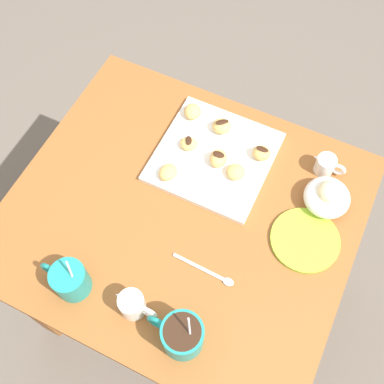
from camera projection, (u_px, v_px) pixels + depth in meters
name	position (u px, v px, depth m)	size (l,w,h in m)	color
ground_plane	(185.00, 289.00, 1.85)	(8.00, 8.00, 0.00)	#665B51
dining_table	(183.00, 234.00, 1.34)	(0.88, 0.78, 0.72)	#935628
pastry_plate_square	(214.00, 157.00, 1.29)	(0.30, 0.30, 0.02)	white
coffee_mug_teal_left	(182.00, 335.00, 1.02)	(0.14, 0.09, 0.15)	teal
coffee_mug_teal_right	(69.00, 279.00, 1.09)	(0.12, 0.08, 0.14)	teal
cream_pitcher_white	(133.00, 305.00, 1.07)	(0.10, 0.06, 0.07)	white
ice_cream_bowl	(327.00, 196.00, 1.20)	(0.12, 0.12, 0.09)	white
chocolate_sauce_pitcher	(326.00, 164.00, 1.25)	(0.09, 0.05, 0.06)	white
saucer_lime_left	(305.00, 240.00, 1.18)	(0.17, 0.17, 0.01)	#9EC633
loose_spoon_near_saucer	(210.00, 273.00, 1.14)	(0.16, 0.02, 0.01)	silver
beignet_0	(236.00, 172.00, 1.24)	(0.05, 0.05, 0.03)	#E5B260
beignet_1	(222.00, 126.00, 1.30)	(0.05, 0.05, 0.04)	#E5B260
chocolate_drizzle_1	(222.00, 122.00, 1.28)	(0.04, 0.02, 0.01)	#381E11
beignet_2	(168.00, 172.00, 1.24)	(0.05, 0.05, 0.03)	#E5B260
beignet_3	(262.00, 153.00, 1.26)	(0.05, 0.04, 0.04)	#E5B260
chocolate_drizzle_3	(263.00, 149.00, 1.24)	(0.03, 0.02, 0.01)	#381E11
beignet_4	(189.00, 144.00, 1.28)	(0.04, 0.05, 0.03)	#E5B260
chocolate_drizzle_4	(189.00, 140.00, 1.27)	(0.03, 0.02, 0.01)	#381E11
beignet_5	(193.00, 112.00, 1.33)	(0.05, 0.05, 0.04)	#E5B260
beignet_6	(218.00, 158.00, 1.25)	(0.05, 0.05, 0.04)	#E5B260
chocolate_drizzle_6	(219.00, 154.00, 1.24)	(0.03, 0.02, 0.01)	#381E11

